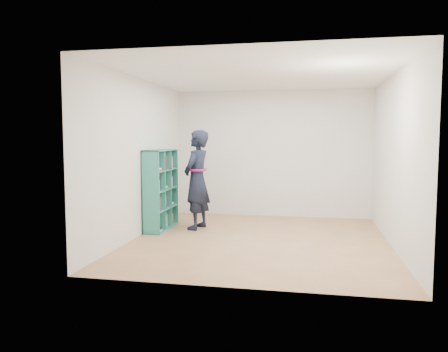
# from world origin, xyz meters

# --- Properties ---
(floor) EXTENTS (4.50, 4.50, 0.00)m
(floor) POSITION_xyz_m (0.00, 0.00, 0.00)
(floor) COLOR olive
(floor) RESTS_ON ground
(ceiling) EXTENTS (4.50, 4.50, 0.00)m
(ceiling) POSITION_xyz_m (0.00, 0.00, 2.60)
(ceiling) COLOR white
(ceiling) RESTS_ON wall_back
(wall_left) EXTENTS (0.02, 4.50, 2.60)m
(wall_left) POSITION_xyz_m (-2.00, 0.00, 1.30)
(wall_left) COLOR silver
(wall_left) RESTS_ON floor
(wall_right) EXTENTS (0.02, 4.50, 2.60)m
(wall_right) POSITION_xyz_m (2.00, 0.00, 1.30)
(wall_right) COLOR silver
(wall_right) RESTS_ON floor
(wall_back) EXTENTS (4.00, 0.02, 2.60)m
(wall_back) POSITION_xyz_m (0.00, 2.25, 1.30)
(wall_back) COLOR silver
(wall_back) RESTS_ON floor
(wall_front) EXTENTS (4.00, 0.02, 2.60)m
(wall_front) POSITION_xyz_m (0.00, -2.25, 1.30)
(wall_front) COLOR silver
(wall_front) RESTS_ON floor
(bookshelf) EXTENTS (0.31, 1.07, 1.42)m
(bookshelf) POSITION_xyz_m (-1.86, 0.57, 0.70)
(bookshelf) COLOR #287E72
(bookshelf) RESTS_ON floor
(person) EXTENTS (0.55, 0.72, 1.77)m
(person) POSITION_xyz_m (-1.20, 0.69, 0.89)
(person) COLOR black
(person) RESTS_ON floor
(smartphone) EXTENTS (0.01, 0.10, 0.14)m
(smartphone) POSITION_xyz_m (-1.32, 0.81, 1.00)
(smartphone) COLOR silver
(smartphone) RESTS_ON person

